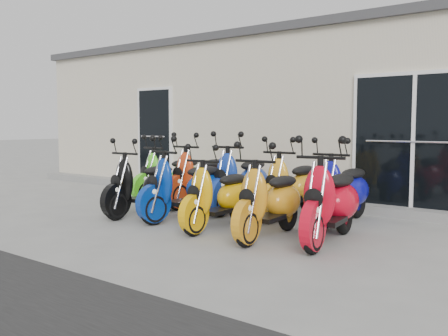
{
  "coord_description": "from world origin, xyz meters",
  "views": [
    {
      "loc": [
        5.02,
        -5.95,
        1.48
      ],
      "look_at": [
        0.0,
        0.6,
        0.75
      ],
      "focal_mm": 40.0,
      "sensor_mm": 36.0,
      "label": 1
    }
  ],
  "objects_px": {
    "scooter_front_red": "(331,189)",
    "scooter_back_blue": "(241,171)",
    "scooter_front_black": "(143,176)",
    "scooter_front_orange_b": "(270,190)",
    "scooter_back_extra": "(343,180)",
    "scooter_back_yellow": "(292,177)",
    "scooter_back_green": "(170,168)",
    "scooter_front_orange_a": "(219,186)",
    "scooter_front_blue": "(185,177)",
    "scooter_back_red": "(201,169)"
  },
  "relations": [
    {
      "from": "scooter_front_orange_a",
      "to": "scooter_back_extra",
      "type": "relative_size",
      "value": 0.94
    },
    {
      "from": "scooter_front_red",
      "to": "scooter_back_yellow",
      "type": "bearing_deg",
      "value": 128.06
    },
    {
      "from": "scooter_front_orange_a",
      "to": "scooter_front_red",
      "type": "xyz_separation_m",
      "value": [
        1.62,
        0.18,
        0.07
      ]
    },
    {
      "from": "scooter_front_orange_a",
      "to": "scooter_back_extra",
      "type": "distance_m",
      "value": 1.86
    },
    {
      "from": "scooter_front_black",
      "to": "scooter_front_orange_a",
      "type": "relative_size",
      "value": 1.04
    },
    {
      "from": "scooter_front_black",
      "to": "scooter_back_blue",
      "type": "distance_m",
      "value": 1.64
    },
    {
      "from": "scooter_front_blue",
      "to": "scooter_front_orange_a",
      "type": "xyz_separation_m",
      "value": [
        0.84,
        -0.23,
        -0.05
      ]
    },
    {
      "from": "scooter_front_orange_a",
      "to": "scooter_front_red",
      "type": "bearing_deg",
      "value": 4.22
    },
    {
      "from": "scooter_back_green",
      "to": "scooter_back_red",
      "type": "distance_m",
      "value": 0.82
    },
    {
      "from": "scooter_front_black",
      "to": "scooter_back_red",
      "type": "distance_m",
      "value": 1.28
    },
    {
      "from": "scooter_back_red",
      "to": "scooter_back_extra",
      "type": "bearing_deg",
      "value": 0.81
    },
    {
      "from": "scooter_front_black",
      "to": "scooter_back_yellow",
      "type": "height_order",
      "value": "scooter_back_yellow"
    },
    {
      "from": "scooter_front_red",
      "to": "scooter_back_green",
      "type": "xyz_separation_m",
      "value": [
        -3.92,
        1.24,
        -0.03
      ]
    },
    {
      "from": "scooter_front_black",
      "to": "scooter_back_yellow",
      "type": "xyz_separation_m",
      "value": [
        2.03,
        1.3,
        0.02
      ]
    },
    {
      "from": "scooter_front_orange_b",
      "to": "scooter_back_extra",
      "type": "relative_size",
      "value": 0.98
    },
    {
      "from": "scooter_back_extra",
      "to": "scooter_back_green",
      "type": "bearing_deg",
      "value": -179.59
    },
    {
      "from": "scooter_front_orange_b",
      "to": "scooter_back_extra",
      "type": "distance_m",
      "value": 1.5
    },
    {
      "from": "scooter_back_green",
      "to": "scooter_back_extra",
      "type": "bearing_deg",
      "value": 7.03
    },
    {
      "from": "scooter_back_red",
      "to": "scooter_back_extra",
      "type": "xyz_separation_m",
      "value": [
        2.7,
        0.03,
        -0.02
      ]
    },
    {
      "from": "scooter_front_red",
      "to": "scooter_back_green",
      "type": "relative_size",
      "value": 1.05
    },
    {
      "from": "scooter_back_green",
      "to": "scooter_back_yellow",
      "type": "distance_m",
      "value": 2.67
    },
    {
      "from": "scooter_front_orange_b",
      "to": "scooter_back_red",
      "type": "height_order",
      "value": "scooter_back_red"
    },
    {
      "from": "scooter_front_blue",
      "to": "scooter_back_yellow",
      "type": "bearing_deg",
      "value": 52.29
    },
    {
      "from": "scooter_front_blue",
      "to": "scooter_front_red",
      "type": "bearing_deg",
      "value": 6.6
    },
    {
      "from": "scooter_back_green",
      "to": "scooter_front_orange_b",
      "type": "bearing_deg",
      "value": -17.66
    },
    {
      "from": "scooter_front_orange_a",
      "to": "scooter_back_red",
      "type": "bearing_deg",
      "value": 134.93
    },
    {
      "from": "scooter_front_red",
      "to": "scooter_front_blue",
      "type": "bearing_deg",
      "value": 171.47
    },
    {
      "from": "scooter_front_orange_a",
      "to": "scooter_back_red",
      "type": "relative_size",
      "value": 0.91
    },
    {
      "from": "scooter_front_red",
      "to": "scooter_back_blue",
      "type": "relative_size",
      "value": 0.99
    },
    {
      "from": "scooter_front_blue",
      "to": "scooter_front_orange_b",
      "type": "relative_size",
      "value": 1.04
    },
    {
      "from": "scooter_front_red",
      "to": "scooter_front_black",
      "type": "bearing_deg",
      "value": 173.74
    },
    {
      "from": "scooter_front_black",
      "to": "scooter_back_extra",
      "type": "height_order",
      "value": "scooter_back_extra"
    },
    {
      "from": "scooter_front_red",
      "to": "scooter_back_extra",
      "type": "height_order",
      "value": "scooter_front_red"
    },
    {
      "from": "scooter_back_green",
      "to": "scooter_front_blue",
      "type": "bearing_deg",
      "value": -31.98
    },
    {
      "from": "scooter_front_blue",
      "to": "scooter_back_extra",
      "type": "xyz_separation_m",
      "value": [
        2.05,
        1.18,
        -0.01
      ]
    },
    {
      "from": "scooter_back_yellow",
      "to": "scooter_back_green",
      "type": "bearing_deg",
      "value": -179.64
    },
    {
      "from": "scooter_front_red",
      "to": "scooter_back_blue",
      "type": "xyz_separation_m",
      "value": [
        -2.21,
        1.18,
        0.01
      ]
    },
    {
      "from": "scooter_front_orange_b",
      "to": "scooter_back_blue",
      "type": "relative_size",
      "value": 0.93
    },
    {
      "from": "scooter_front_orange_a",
      "to": "scooter_back_yellow",
      "type": "distance_m",
      "value": 1.46
    },
    {
      "from": "scooter_back_red",
      "to": "scooter_back_extra",
      "type": "relative_size",
      "value": 1.03
    },
    {
      "from": "scooter_front_blue",
      "to": "scooter_back_green",
      "type": "relative_size",
      "value": 1.03
    },
    {
      "from": "scooter_back_red",
      "to": "scooter_front_orange_a",
      "type": "bearing_deg",
      "value": -42.77
    },
    {
      "from": "scooter_front_black",
      "to": "scooter_front_orange_b",
      "type": "bearing_deg",
      "value": -5.71
    },
    {
      "from": "scooter_front_orange_b",
      "to": "scooter_front_red",
      "type": "distance_m",
      "value": 0.78
    },
    {
      "from": "scooter_front_black",
      "to": "scooter_front_blue",
      "type": "bearing_deg",
      "value": 5.82
    },
    {
      "from": "scooter_front_red",
      "to": "scooter_back_red",
      "type": "relative_size",
      "value": 1.01
    },
    {
      "from": "scooter_back_red",
      "to": "scooter_back_yellow",
      "type": "height_order",
      "value": "scooter_back_red"
    },
    {
      "from": "scooter_front_blue",
      "to": "scooter_back_red",
      "type": "bearing_deg",
      "value": 127.1
    },
    {
      "from": "scooter_back_extra",
      "to": "scooter_back_yellow",
      "type": "bearing_deg",
      "value": -179.45
    },
    {
      "from": "scooter_front_black",
      "to": "scooter_back_blue",
      "type": "bearing_deg",
      "value": 47.38
    }
  ]
}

